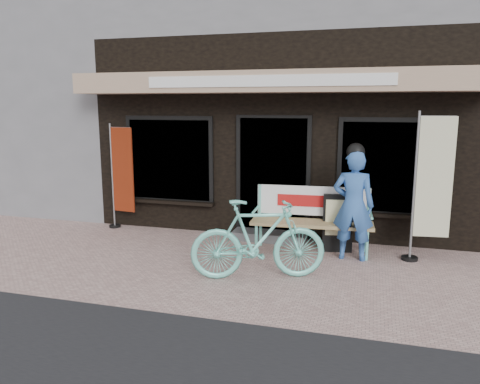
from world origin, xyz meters
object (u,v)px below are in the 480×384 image
(bench, at_px, (312,214))
(nobori_cream, at_px, (431,185))
(person, at_px, (353,203))
(nobori_red, at_px, (121,175))
(menu_stand, at_px, (338,223))
(bicycle, at_px, (258,239))

(bench, bearing_deg, nobori_cream, -4.98)
(person, bearing_deg, nobori_red, 173.56)
(nobori_red, xyz_separation_m, nobori_cream, (5.49, -0.45, 0.14))
(person, height_order, menu_stand, person)
(nobori_cream, bearing_deg, bicycle, -154.94)
(bench, height_order, nobori_cream, nobori_cream)
(person, distance_m, bicycle, 1.74)
(menu_stand, bearing_deg, bench, 177.60)
(nobori_red, bearing_deg, bicycle, -24.24)
(nobori_red, bearing_deg, person, -2.25)
(nobori_red, height_order, menu_stand, nobori_red)
(bicycle, xyz_separation_m, nobori_cream, (2.32, 1.43, 0.62))
(person, distance_m, nobori_cream, 1.17)
(nobori_cream, bearing_deg, nobori_red, 168.74)
(person, bearing_deg, bicycle, -132.70)
(bench, distance_m, menu_stand, 0.44)
(bench, xyz_separation_m, nobori_red, (-3.72, 0.42, 0.43))
(person, relative_size, menu_stand, 1.90)
(bicycle, bearing_deg, bench, -40.43)
(bench, height_order, menu_stand, bench)
(bench, relative_size, person, 1.09)
(person, bearing_deg, nobori_cream, 13.32)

